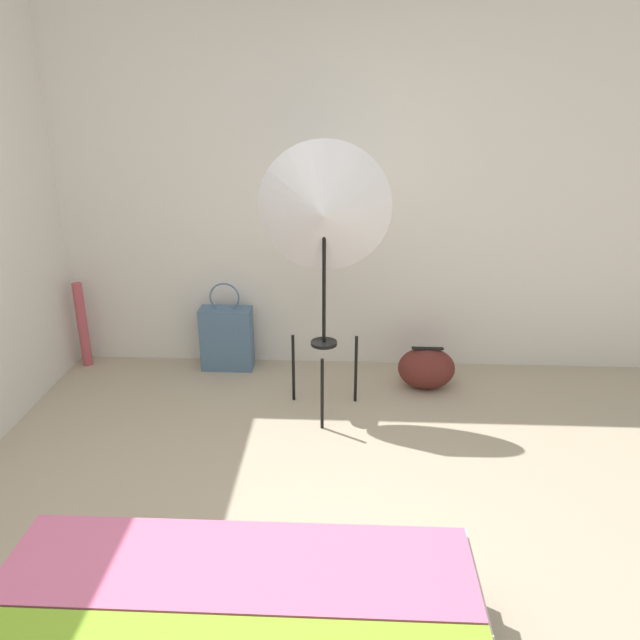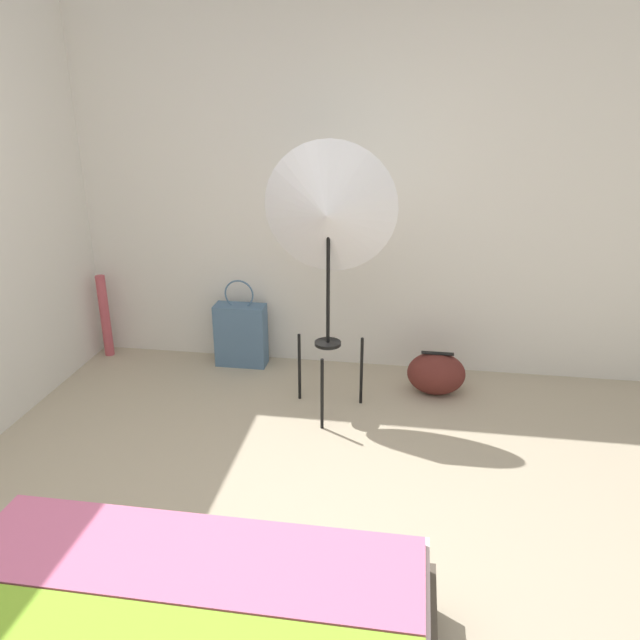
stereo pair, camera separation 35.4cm
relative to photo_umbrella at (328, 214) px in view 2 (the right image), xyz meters
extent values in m
plane|color=tan|center=(-0.10, -1.67, -1.26)|extent=(14.00, 14.00, 0.00)
cube|color=silver|center=(-0.10, 0.75, 0.04)|extent=(8.00, 0.05, 2.60)
cube|color=#D6668E|center=(-0.22, -1.84, -0.87)|extent=(1.63, 0.44, 0.04)
cylinder|color=black|center=(0.00, -0.23, -1.03)|extent=(0.02, 0.02, 0.46)
cylinder|color=black|center=(-0.20, 0.12, -1.03)|extent=(0.02, 0.02, 0.46)
cylinder|color=black|center=(0.20, 0.12, -1.03)|extent=(0.02, 0.02, 0.46)
cylinder|color=black|center=(0.00, 0.00, -0.80)|extent=(0.16, 0.16, 0.02)
cylinder|color=black|center=(0.00, 0.00, -0.40)|extent=(0.02, 0.02, 0.82)
cone|color=silver|center=(0.00, 0.00, 0.01)|extent=(0.79, 0.25, 0.80)
cube|color=slate|center=(-0.72, 0.58, -1.03)|extent=(0.37, 0.16, 0.46)
torus|color=slate|center=(-0.72, 0.58, -0.72)|extent=(0.21, 0.01, 0.21)
ellipsoid|color=#5B231E|center=(0.69, 0.34, -1.12)|extent=(0.39, 0.29, 0.29)
cube|color=black|center=(0.69, 0.34, -0.97)|extent=(0.21, 0.04, 0.01)
cylinder|color=#BC4C56|center=(-1.78, 0.59, -0.95)|extent=(0.07, 0.07, 0.63)
camera|label=1|loc=(0.14, -3.53, 0.71)|focal=35.00mm
camera|label=2|loc=(0.49, -3.50, 0.71)|focal=35.00mm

